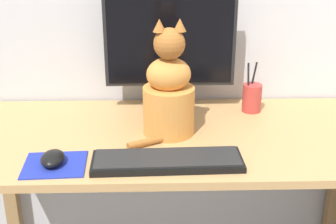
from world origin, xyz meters
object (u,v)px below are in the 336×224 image
at_px(cat, 169,93).
at_px(monitor, 170,48).
at_px(computer_mouse_left, 53,158).
at_px(keyboard, 167,161).
at_px(pen_cup, 252,97).

bearing_deg(cat, monitor, 79.48).
distance_m(computer_mouse_left, cat, 0.41).
relative_size(monitor, keyboard, 1.06).
xyz_separation_m(keyboard, computer_mouse_left, (-0.32, 0.00, 0.01)).
bearing_deg(pen_cup, computer_mouse_left, -148.80).
distance_m(computer_mouse_left, pen_cup, 0.74).
height_order(cat, pen_cup, cat).
bearing_deg(computer_mouse_left, monitor, 50.10).
bearing_deg(cat, computer_mouse_left, -155.54).
distance_m(cat, pen_cup, 0.36).
bearing_deg(keyboard, monitor, 85.58).
bearing_deg(cat, pen_cup, 22.85).
bearing_deg(pen_cup, keyboard, -128.87).
height_order(computer_mouse_left, cat, cat).
xyz_separation_m(monitor, pen_cup, (0.29, -0.03, -0.18)).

